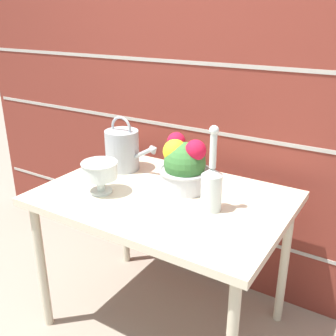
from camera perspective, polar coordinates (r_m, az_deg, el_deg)
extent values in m
plane|color=gray|center=(2.24, -0.57, -21.24)|extent=(12.00, 12.00, 0.00)
cube|color=maroon|center=(2.15, 7.01, 10.05)|extent=(3.60, 0.08, 2.20)
cube|color=#A8A399|center=(2.38, 5.75, -8.31)|extent=(3.53, 0.00, 0.02)
cube|color=#A8A399|center=(2.16, 6.32, 5.19)|extent=(3.53, 0.00, 0.02)
cube|color=#A8A399|center=(2.09, 6.73, 14.72)|extent=(3.53, 0.00, 0.02)
cube|color=beige|center=(1.83, -0.66, -4.41)|extent=(1.13, 0.79, 0.04)
cylinder|color=beige|center=(2.10, -17.86, -13.50)|extent=(0.04, 0.04, 0.70)
cylinder|color=beige|center=(2.50, -6.30, -6.48)|extent=(0.04, 0.04, 0.70)
cylinder|color=beige|center=(2.11, 16.51, -13.09)|extent=(0.04, 0.04, 0.70)
cylinder|color=#9EA3A8|center=(2.10, -6.67, 2.61)|extent=(0.18, 0.18, 0.21)
cylinder|color=#9EA3A8|center=(2.01, -3.52, 2.22)|extent=(0.14, 0.02, 0.09)
cone|color=#9EA3A8|center=(1.97, -1.93, 2.78)|extent=(0.05, 0.05, 0.06)
torus|color=#9EA3A8|center=(2.06, -6.81, 5.78)|extent=(0.13, 0.01, 0.13)
cylinder|color=silver|center=(1.87, -9.66, -3.32)|extent=(0.10, 0.10, 0.01)
cylinder|color=silver|center=(1.86, -9.73, -2.29)|extent=(0.04, 0.04, 0.06)
sphere|color=silver|center=(1.85, -9.74, -2.21)|extent=(0.04, 0.04, 0.04)
cylinder|color=silver|center=(1.83, -9.86, -0.35)|extent=(0.16, 0.16, 0.07)
torus|color=silver|center=(1.82, -9.94, 0.73)|extent=(0.17, 0.17, 0.01)
cylinder|color=#BCBCC1|center=(1.87, 2.41, -1.63)|extent=(0.23, 0.23, 0.09)
torus|color=#BCBCC1|center=(1.85, 2.43, -0.30)|extent=(0.25, 0.25, 0.01)
sphere|color=#387033|center=(1.84, 2.44, 0.72)|extent=(0.20, 0.20, 0.20)
sphere|color=yellow|center=(1.83, 1.18, 2.39)|extent=(0.12, 0.12, 0.12)
sphere|color=red|center=(1.86, 1.21, 3.88)|extent=(0.09, 0.09, 0.09)
sphere|color=red|center=(1.78, 4.02, 2.59)|extent=(0.10, 0.10, 0.10)
cylinder|color=silver|center=(1.67, 6.30, -3.54)|extent=(0.09, 0.09, 0.16)
cone|color=silver|center=(1.63, 6.44, -0.48)|extent=(0.09, 0.09, 0.03)
cylinder|color=silver|center=(1.60, 6.57, 2.48)|extent=(0.03, 0.03, 0.15)
sphere|color=silver|center=(1.57, 6.71, 5.47)|extent=(0.04, 0.04, 0.04)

